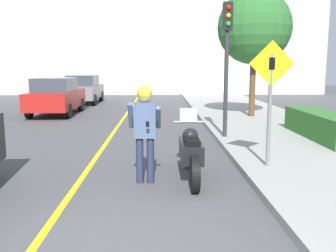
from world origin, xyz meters
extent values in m
cube|color=#9E9E99|center=(4.80, 4.00, 0.07)|extent=(4.40, 44.00, 0.14)
cube|color=yellow|center=(-0.60, 6.00, 0.00)|extent=(0.12, 36.00, 0.01)
cube|color=beige|center=(0.00, 26.00, 4.94)|extent=(28.00, 1.20, 9.88)
cylinder|color=black|center=(1.54, 2.36, 0.32)|extent=(0.14, 0.65, 0.65)
cylinder|color=black|center=(1.54, 4.07, 0.32)|extent=(0.14, 0.65, 0.65)
cube|color=black|center=(1.54, 3.22, 0.55)|extent=(0.40, 1.17, 0.36)
sphere|color=black|center=(1.54, 3.38, 0.81)|extent=(0.32, 0.32, 0.32)
cube|color=black|center=(1.54, 2.95, 0.77)|extent=(0.28, 0.48, 0.10)
cylinder|color=silver|center=(1.54, 3.80, 1.03)|extent=(0.62, 0.03, 0.03)
cube|color=silver|center=(1.54, 3.88, 1.15)|extent=(0.36, 0.12, 0.31)
cylinder|color=#282D4C|center=(0.56, 2.93, 0.43)|extent=(0.14, 0.14, 0.86)
cylinder|color=#282D4C|center=(0.76, 2.93, 0.43)|extent=(0.14, 0.14, 0.86)
cube|color=slate|center=(0.66, 2.93, 1.19)|extent=(0.40, 0.22, 0.66)
cylinder|color=slate|center=(0.41, 2.83, 1.29)|extent=(0.09, 0.40, 0.51)
cylinder|color=slate|center=(0.91, 2.81, 1.26)|extent=(0.09, 0.46, 0.46)
sphere|color=tan|center=(0.66, 2.93, 1.63)|extent=(0.24, 0.24, 0.24)
sphere|color=gold|center=(0.66, 2.93, 1.69)|extent=(0.28, 0.28, 0.28)
cube|color=black|center=(0.72, 2.65, 1.16)|extent=(0.06, 0.05, 0.11)
cylinder|color=slate|center=(3.16, 3.58, 1.28)|extent=(0.08, 0.08, 2.28)
cube|color=yellow|center=(3.16, 3.56, 2.23)|extent=(0.91, 0.02, 0.91)
cube|color=black|center=(3.16, 3.54, 2.23)|extent=(0.12, 0.01, 0.24)
cylinder|color=#2D2D30|center=(2.85, 6.88, 2.05)|extent=(0.12, 0.12, 3.80)
cube|color=black|center=(2.85, 6.86, 3.57)|extent=(0.26, 0.22, 0.76)
sphere|color=red|center=(2.85, 6.74, 3.79)|extent=(0.14, 0.14, 0.14)
sphere|color=gold|center=(2.85, 6.74, 3.57)|extent=(0.14, 0.14, 0.14)
sphere|color=green|center=(2.85, 6.74, 3.35)|extent=(0.14, 0.14, 0.14)
cube|color=#33702D|center=(5.60, 6.62, 0.51)|extent=(0.90, 3.69, 0.73)
cylinder|color=brown|center=(4.76, 11.45, 1.42)|extent=(0.24, 0.24, 2.56)
sphere|color=#2D6B2D|center=(4.76, 11.45, 3.74)|extent=(2.97, 2.97, 2.97)
cylinder|color=black|center=(-4.59, 14.56, 0.32)|extent=(0.22, 0.64, 0.64)
cylinder|color=black|center=(-2.93, 14.56, 0.32)|extent=(0.22, 0.64, 0.64)
cylinder|color=black|center=(-4.59, 11.95, 0.32)|extent=(0.22, 0.64, 0.64)
cylinder|color=black|center=(-2.93, 11.95, 0.32)|extent=(0.22, 0.64, 0.64)
cube|color=#B21E19|center=(-3.76, 13.26, 0.70)|extent=(1.80, 4.20, 0.76)
cube|color=#38424C|center=(-3.76, 13.09, 1.38)|extent=(1.58, 2.18, 0.60)
cylinder|color=black|center=(-4.42, 19.93, 0.32)|extent=(0.22, 0.64, 0.64)
cylinder|color=black|center=(-2.77, 19.93, 0.32)|extent=(0.22, 0.64, 0.64)
cylinder|color=black|center=(-4.42, 17.33, 0.32)|extent=(0.22, 0.64, 0.64)
cylinder|color=black|center=(-2.77, 17.33, 0.32)|extent=(0.22, 0.64, 0.64)
cube|color=gray|center=(-3.60, 18.63, 0.70)|extent=(1.80, 4.20, 0.76)
cube|color=#38424C|center=(-3.60, 18.46, 1.38)|extent=(1.58, 2.18, 0.60)
camera|label=1|loc=(0.93, -3.90, 2.17)|focal=40.00mm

